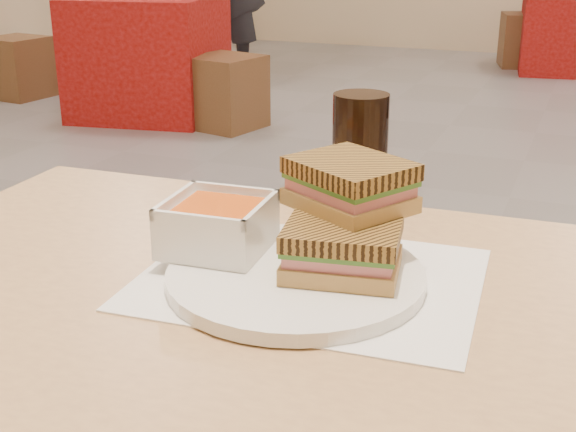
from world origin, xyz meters
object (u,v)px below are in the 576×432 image
at_px(bg_chair_0r, 226,92).
at_px(cola_glass, 360,153).
at_px(plate, 296,277).
at_px(bg_table_2, 574,27).
at_px(soup_bowl, 218,227).
at_px(panini_lower, 342,249).
at_px(bg_table_0, 149,57).
at_px(bg_chair_0l, 18,67).
at_px(bg_chair_2l, 525,40).

bearing_deg(bg_chair_0r, cola_glass, -60.54).
xyz_separation_m(plate, bg_table_2, (0.04, 6.18, -0.39)).
xyz_separation_m(soup_bowl, bg_table_2, (0.14, 6.16, -0.43)).
xyz_separation_m(soup_bowl, panini_lower, (0.15, -0.01, 0.00)).
xyz_separation_m(bg_table_0, bg_chair_0l, (-1.15, 0.12, -0.16)).
distance_m(soup_bowl, bg_table_0, 4.14).
xyz_separation_m(cola_glass, bg_table_2, (0.04, 5.93, -0.46)).
height_order(panini_lower, bg_chair_2l, panini_lower).
relative_size(soup_bowl, bg_chair_2l, 0.24).
bearing_deg(bg_table_2, bg_chair_2l, 163.60).
bearing_deg(bg_chair_0l, panini_lower, -45.31).
bearing_deg(soup_bowl, panini_lower, -3.43).
height_order(plate, bg_chair_0l, plate).
relative_size(soup_bowl, bg_table_2, 0.12).
bearing_deg(bg_chair_0r, bg_table_2, 57.84).
bearing_deg(soup_bowl, bg_chair_0r, 116.49).
relative_size(plate, bg_table_2, 0.29).
bearing_deg(cola_glass, bg_chair_2l, 93.25).
bearing_deg(bg_table_2, panini_lower, -89.90).
bearing_deg(bg_table_0, bg_chair_0r, -12.95).
height_order(cola_glass, bg_chair_2l, cola_glass).
height_order(bg_table_2, bg_chair_2l, bg_table_2).
xyz_separation_m(plate, bg_table_0, (-2.35, 3.47, -0.39)).
bearing_deg(bg_table_0, bg_chair_0l, 173.82).
height_order(soup_bowl, bg_chair_0l, soup_bowl).
relative_size(panini_lower, bg_table_0, 0.14).
height_order(bg_chair_0l, bg_chair_2l, bg_chair_2l).
xyz_separation_m(panini_lower, bg_chair_0r, (-1.80, 3.32, -0.58)).
bearing_deg(bg_chair_2l, bg_table_2, -16.40).
xyz_separation_m(soup_bowl, bg_chair_0r, (-1.65, 3.31, -0.58)).
height_order(soup_bowl, bg_chair_0r, soup_bowl).
bearing_deg(cola_glass, bg_chair_0l, 136.20).
relative_size(cola_glass, bg_table_2, 0.17).
xyz_separation_m(soup_bowl, bg_table_0, (-2.25, 3.45, -0.43)).
height_order(bg_chair_0r, bg_chair_2l, bg_chair_2l).
height_order(bg_table_2, bg_chair_0l, bg_table_2).
relative_size(plate, bg_chair_2l, 0.56).
bearing_deg(plate, cola_glass, 92.04).
relative_size(panini_lower, bg_chair_0r, 0.29).
xyz_separation_m(panini_lower, bg_chair_2l, (-0.40, 6.28, -0.57)).
xyz_separation_m(plate, bg_chair_0r, (-1.75, 3.33, -0.55)).
xyz_separation_m(cola_glass, bg_table_0, (-2.34, 3.22, -0.46)).
distance_m(bg_chair_0l, bg_chair_0r, 1.77).
bearing_deg(bg_chair_0r, plate, -62.29).
distance_m(panini_lower, bg_chair_0l, 5.08).
bearing_deg(bg_chair_0l, bg_chair_0r, -8.53).
relative_size(bg_table_2, bg_chair_2l, 1.92).
bearing_deg(soup_bowl, plate, -11.99).
relative_size(plate, bg_chair_0l, 0.65).
xyz_separation_m(soup_bowl, cola_glass, (0.09, 0.23, 0.03)).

